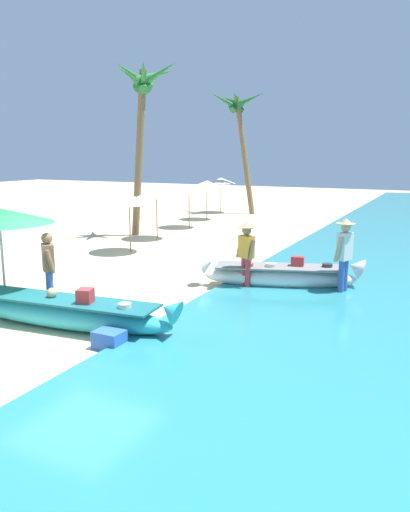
{
  "coord_description": "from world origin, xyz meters",
  "views": [
    {
      "loc": [
        6.34,
        -7.32,
        3.23
      ],
      "look_at": [
        1.32,
        2.87,
        0.9
      ],
      "focal_mm": 35.28,
      "sensor_mm": 36.0,
      "label": 1
    }
  ],
  "objects_px": {
    "person_vendor_hatted": "(246,251)",
    "boat_cyan_foreground": "(62,312)",
    "person_tourist_customer": "(49,268)",
    "palm_tree_leaning_seaward": "(143,99)",
    "palm_tree_tall_inland": "(239,117)",
    "boat_white_midground": "(280,276)",
    "cooler_box": "(109,339)",
    "person_vendor_assistant": "(344,251)"
  },
  "relations": [
    {
      "from": "person_vendor_hatted",
      "to": "palm_tree_leaning_seaward",
      "type": "relative_size",
      "value": 0.25
    },
    {
      "from": "palm_tree_leaning_seaward",
      "to": "cooler_box",
      "type": "xyz_separation_m",
      "value": [
        5.81,
        -10.19,
        -5.08
      ]
    },
    {
      "from": "person_vendor_assistant",
      "to": "person_vendor_hatted",
      "type": "bearing_deg",
      "value": -165.73
    },
    {
      "from": "cooler_box",
      "to": "boat_white_midground",
      "type": "bearing_deg",
      "value": 75.38
    },
    {
      "from": "person_tourist_customer",
      "to": "person_vendor_assistant",
      "type": "bearing_deg",
      "value": 36.89
    },
    {
      "from": "person_tourist_customer",
      "to": "palm_tree_leaning_seaward",
      "type": "distance_m",
      "value": 10.65
    },
    {
      "from": "boat_white_midground",
      "to": "person_tourist_customer",
      "type": "relative_size",
      "value": 2.39
    },
    {
      "from": "boat_cyan_foreground",
      "to": "person_vendor_assistant",
      "type": "height_order",
      "value": "person_vendor_assistant"
    },
    {
      "from": "person_tourist_customer",
      "to": "person_vendor_hatted",
      "type": "bearing_deg",
      "value": 47.96
    },
    {
      "from": "boat_white_midground",
      "to": "person_vendor_hatted",
      "type": "height_order",
      "value": "person_vendor_hatted"
    },
    {
      "from": "boat_cyan_foreground",
      "to": "cooler_box",
      "type": "xyz_separation_m",
      "value": [
        1.42,
        -0.46,
        -0.15
      ]
    },
    {
      "from": "person_vendor_assistant",
      "to": "cooler_box",
      "type": "xyz_separation_m",
      "value": [
        -2.88,
        -4.99,
        -0.89
      ]
    },
    {
      "from": "boat_white_midground",
      "to": "person_vendor_assistant",
      "type": "xyz_separation_m",
      "value": [
        1.51,
        0.01,
        0.73
      ]
    },
    {
      "from": "palm_tree_leaning_seaward",
      "to": "cooler_box",
      "type": "height_order",
      "value": "palm_tree_leaning_seaward"
    },
    {
      "from": "person_vendor_hatted",
      "to": "boat_cyan_foreground",
      "type": "bearing_deg",
      "value": -118.13
    },
    {
      "from": "boat_white_midground",
      "to": "person_vendor_hatted",
      "type": "bearing_deg",
      "value": -140.75
    },
    {
      "from": "boat_cyan_foreground",
      "to": "cooler_box",
      "type": "distance_m",
      "value": 1.5
    },
    {
      "from": "boat_cyan_foreground",
      "to": "person_tourist_customer",
      "type": "relative_size",
      "value": 2.97
    },
    {
      "from": "person_vendor_hatted",
      "to": "palm_tree_leaning_seaward",
      "type": "distance_m",
      "value": 9.69
    },
    {
      "from": "person_tourist_customer",
      "to": "palm_tree_tall_inland",
      "type": "distance_m",
      "value": 18.6
    },
    {
      "from": "boat_white_midground",
      "to": "cooler_box",
      "type": "xyz_separation_m",
      "value": [
        -1.37,
        -4.98,
        -0.15
      ]
    },
    {
      "from": "person_vendor_assistant",
      "to": "boat_white_midground",
      "type": "bearing_deg",
      "value": -179.71
    },
    {
      "from": "person_vendor_hatted",
      "to": "person_tourist_customer",
      "type": "bearing_deg",
      "value": -132.04
    },
    {
      "from": "boat_white_midground",
      "to": "cooler_box",
      "type": "bearing_deg",
      "value": -105.37
    },
    {
      "from": "person_tourist_customer",
      "to": "palm_tree_leaning_seaward",
      "type": "height_order",
      "value": "palm_tree_leaning_seaward"
    },
    {
      "from": "person_tourist_customer",
      "to": "palm_tree_tall_inland",
      "type": "xyz_separation_m",
      "value": [
        -3.21,
        17.85,
        4.14
      ]
    },
    {
      "from": "palm_tree_leaning_seaward",
      "to": "cooler_box",
      "type": "distance_m",
      "value": 12.79
    },
    {
      "from": "boat_white_midground",
      "to": "boat_cyan_foreground",
      "type": "bearing_deg",
      "value": -121.71
    },
    {
      "from": "person_vendor_hatted",
      "to": "palm_tree_leaning_seaward",
      "type": "xyz_separation_m",
      "value": [
        -6.52,
        5.75,
        4.28
      ]
    },
    {
      "from": "person_tourist_customer",
      "to": "cooler_box",
      "type": "xyz_separation_m",
      "value": [
        2.31,
        -1.1,
        -0.78
      ]
    },
    {
      "from": "person_tourist_customer",
      "to": "boat_cyan_foreground",
      "type": "bearing_deg",
      "value": -35.97
    },
    {
      "from": "palm_tree_tall_inland",
      "to": "palm_tree_leaning_seaward",
      "type": "relative_size",
      "value": 0.98
    },
    {
      "from": "palm_tree_tall_inland",
      "to": "person_vendor_assistant",
      "type": "bearing_deg",
      "value": -59.0
    },
    {
      "from": "palm_tree_tall_inland",
      "to": "person_vendor_hatted",
      "type": "bearing_deg",
      "value": -66.82
    },
    {
      "from": "boat_white_midground",
      "to": "person_tourist_customer",
      "type": "height_order",
      "value": "person_tourist_customer"
    },
    {
      "from": "boat_white_midground",
      "to": "cooler_box",
      "type": "relative_size",
      "value": 8.01
    },
    {
      "from": "person_vendor_hatted",
      "to": "cooler_box",
      "type": "xyz_separation_m",
      "value": [
        -0.7,
        -4.44,
        -0.8
      ]
    },
    {
      "from": "palm_tree_leaning_seaward",
      "to": "cooler_box",
      "type": "bearing_deg",
      "value": -60.3
    },
    {
      "from": "boat_white_midground",
      "to": "person_tourist_customer",
      "type": "bearing_deg",
      "value": -133.44
    },
    {
      "from": "boat_cyan_foreground",
      "to": "palm_tree_leaning_seaward",
      "type": "relative_size",
      "value": 0.75
    },
    {
      "from": "palm_tree_tall_inland",
      "to": "cooler_box",
      "type": "height_order",
      "value": "palm_tree_tall_inland"
    },
    {
      "from": "boat_cyan_foreground",
      "to": "palm_tree_tall_inland",
      "type": "height_order",
      "value": "palm_tree_tall_inland"
    }
  ]
}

